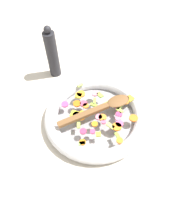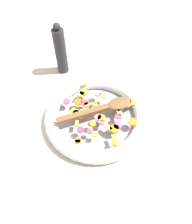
% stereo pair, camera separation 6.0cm
% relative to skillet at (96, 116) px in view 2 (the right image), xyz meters
% --- Properties ---
extents(ground_plane, '(4.00, 4.00, 0.00)m').
position_rel_skillet_xyz_m(ground_plane, '(0.00, 0.00, -0.02)').
color(ground_plane, beige).
extents(skillet, '(0.40, 0.40, 0.05)m').
position_rel_skillet_xyz_m(skillet, '(0.00, 0.00, 0.00)').
color(skillet, gray).
rests_on(skillet, ground_plane).
extents(chopped_vegetables, '(0.29, 0.29, 0.01)m').
position_rel_skillet_xyz_m(chopped_vegetables, '(0.00, -0.01, 0.03)').
color(chopped_vegetables, orange).
rests_on(chopped_vegetables, skillet).
extents(wooden_spoon, '(0.26, 0.20, 0.01)m').
position_rel_skillet_xyz_m(wooden_spoon, '(0.02, -0.02, 0.04)').
color(wooden_spoon, brown).
rests_on(wooden_spoon, chopped_vegetables).
extents(pepper_mill, '(0.05, 0.05, 0.24)m').
position_rel_skillet_xyz_m(pepper_mill, '(0.15, 0.29, 0.09)').
color(pepper_mill, '#232328').
rests_on(pepper_mill, ground_plane).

